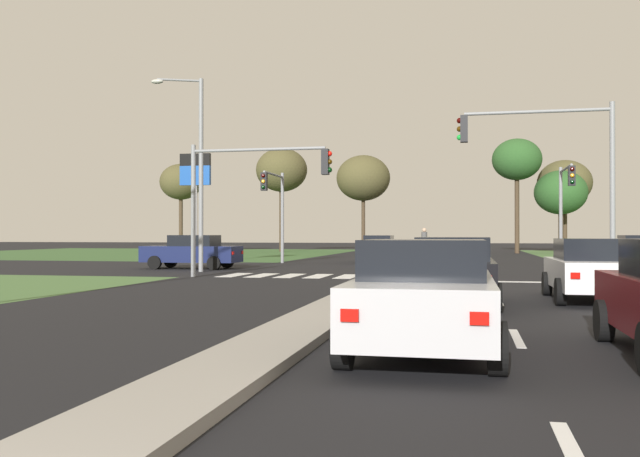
% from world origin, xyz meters
% --- Properties ---
extents(ground_plane, '(200.00, 200.00, 0.00)m').
position_xyz_m(ground_plane, '(0.00, 30.00, 0.00)').
color(ground_plane, black).
extents(grass_verge_far_left, '(35.00, 35.00, 0.01)m').
position_xyz_m(grass_verge_far_left, '(-25.50, 54.50, 0.00)').
color(grass_verge_far_left, '#385B2D').
rests_on(grass_verge_far_left, ground).
extents(median_island_near, '(1.20, 22.00, 0.14)m').
position_xyz_m(median_island_near, '(0.00, 11.00, 0.07)').
color(median_island_near, gray).
rests_on(median_island_near, ground).
extents(median_island_far, '(1.20, 36.00, 0.14)m').
position_xyz_m(median_island_far, '(0.00, 55.00, 0.07)').
color(median_island_far, '#ADA89E').
rests_on(median_island_far, ground).
extents(lane_dash_second, '(0.14, 2.00, 0.01)m').
position_xyz_m(lane_dash_second, '(3.50, 9.63, 0.01)').
color(lane_dash_second, silver).
rests_on(lane_dash_second, ground).
extents(lane_dash_third, '(0.14, 2.00, 0.01)m').
position_xyz_m(lane_dash_third, '(3.50, 15.63, 0.01)').
color(lane_dash_third, silver).
rests_on(lane_dash_third, ground).
extents(stop_bar_near, '(6.40, 0.50, 0.01)m').
position_xyz_m(stop_bar_near, '(3.80, 23.00, 0.01)').
color(stop_bar_near, silver).
rests_on(stop_bar_near, ground).
extents(crosswalk_bar_near, '(0.70, 2.80, 0.01)m').
position_xyz_m(crosswalk_bar_near, '(-6.40, 24.80, 0.01)').
color(crosswalk_bar_near, silver).
rests_on(crosswalk_bar_near, ground).
extents(crosswalk_bar_second, '(0.70, 2.80, 0.01)m').
position_xyz_m(crosswalk_bar_second, '(-5.25, 24.80, 0.01)').
color(crosswalk_bar_second, silver).
rests_on(crosswalk_bar_second, ground).
extents(crosswalk_bar_third, '(0.70, 2.80, 0.01)m').
position_xyz_m(crosswalk_bar_third, '(-4.10, 24.80, 0.01)').
color(crosswalk_bar_third, silver).
rests_on(crosswalk_bar_third, ground).
extents(crosswalk_bar_fourth, '(0.70, 2.80, 0.01)m').
position_xyz_m(crosswalk_bar_fourth, '(-2.95, 24.80, 0.01)').
color(crosswalk_bar_fourth, silver).
rests_on(crosswalk_bar_fourth, ground).
extents(crosswalk_bar_fifth, '(0.70, 2.80, 0.01)m').
position_xyz_m(crosswalk_bar_fifth, '(-1.80, 24.80, 0.01)').
color(crosswalk_bar_fifth, silver).
rests_on(crosswalk_bar_fifth, ground).
extents(car_navy_near, '(4.63, 2.00, 1.60)m').
position_xyz_m(car_navy_near, '(-10.06, 29.26, 0.82)').
color(car_navy_near, '#161E47').
rests_on(car_navy_near, ground).
extents(car_black_second, '(2.05, 4.57, 1.58)m').
position_xyz_m(car_black_second, '(2.42, 14.61, 0.81)').
color(car_black_second, black).
rests_on(car_black_second, ground).
extents(car_white_fourth, '(2.00, 4.28, 1.54)m').
position_xyz_m(car_white_fourth, '(5.72, 16.34, 0.79)').
color(car_white_fourth, silver).
rests_on(car_white_fourth, ground).
extents(car_silver_fifth, '(2.04, 4.46, 1.57)m').
position_xyz_m(car_silver_fifth, '(2.17, 7.96, 0.80)').
color(car_silver_fifth, '#B7B7BC').
rests_on(car_silver_fifth, ground).
extents(car_blue_seventh, '(1.98, 4.54, 1.58)m').
position_xyz_m(car_blue_seventh, '(-2.29, 38.52, 0.81)').
color(car_blue_seventh, navy).
rests_on(car_blue_seventh, ground).
extents(traffic_signal_near_left, '(5.56, 0.32, 5.10)m').
position_xyz_m(traffic_signal_near_left, '(-5.46, 23.40, 3.59)').
color(traffic_signal_near_left, gray).
rests_on(traffic_signal_near_left, ground).
extents(traffic_signal_far_right, '(0.32, 4.24, 5.19)m').
position_xyz_m(traffic_signal_far_right, '(7.60, 35.03, 3.57)').
color(traffic_signal_far_right, gray).
rests_on(traffic_signal_far_right, ground).
extents(traffic_signal_near_right, '(5.30, 0.32, 6.17)m').
position_xyz_m(traffic_signal_near_right, '(5.76, 23.40, 4.26)').
color(traffic_signal_near_right, gray).
rests_on(traffic_signal_near_right, ground).
extents(traffic_signal_far_left, '(0.32, 4.01, 5.17)m').
position_xyz_m(traffic_signal_far_left, '(-7.60, 35.12, 3.54)').
color(traffic_signal_far_left, gray).
rests_on(traffic_signal_far_left, ground).
extents(street_lamp_second, '(2.12, 0.96, 8.48)m').
position_xyz_m(street_lamp_second, '(-8.84, 26.77, 4.76)').
color(street_lamp_second, gray).
rests_on(street_lamp_second, ground).
extents(pedestrian_at_median, '(0.34, 0.34, 1.88)m').
position_xyz_m(pedestrian_at_median, '(0.29, 39.53, 1.29)').
color(pedestrian_at_median, '#4C4C4C').
rests_on(pedestrian_at_median, median_island_far).
extents(fuel_price_totem, '(1.80, 0.24, 6.24)m').
position_xyz_m(fuel_price_totem, '(-12.38, 35.30, 4.57)').
color(fuel_price_totem, silver).
rests_on(fuel_price_totem, ground).
extents(treeline_near, '(3.84, 3.84, 8.08)m').
position_xyz_m(treeline_near, '(-22.84, 57.49, 6.40)').
color(treeline_near, '#423323').
rests_on(treeline_near, ground).
extents(treeline_second, '(4.86, 4.86, 9.82)m').
position_xyz_m(treeline_second, '(-14.43, 61.65, 7.70)').
color(treeline_second, '#423323').
rests_on(treeline_second, ground).
extents(treeline_third, '(4.68, 4.68, 8.55)m').
position_xyz_m(treeline_third, '(-6.09, 58.10, 6.54)').
color(treeline_third, '#423323').
rests_on(treeline_third, ground).
extents(treeline_fourth, '(4.20, 4.20, 9.88)m').
position_xyz_m(treeline_fourth, '(6.99, 59.91, 8.01)').
color(treeline_fourth, '#423323').
rests_on(treeline_fourth, ground).
extents(treeline_fifth, '(4.43, 4.43, 7.11)m').
position_xyz_m(treeline_fifth, '(10.61, 60.22, 5.19)').
color(treeline_fifth, '#423323').
rests_on(treeline_fifth, ground).
extents(treeline_sixth, '(4.70, 4.70, 8.17)m').
position_xyz_m(treeline_sixth, '(11.18, 62.18, 6.14)').
color(treeline_sixth, '#423323').
rests_on(treeline_sixth, ground).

